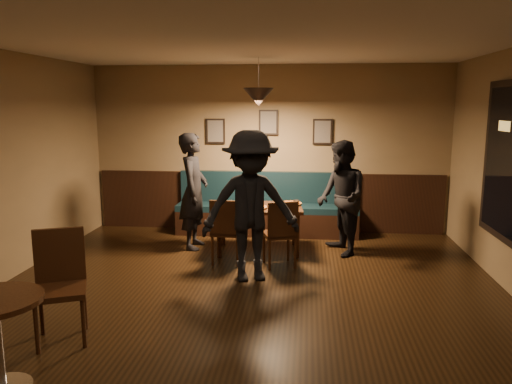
% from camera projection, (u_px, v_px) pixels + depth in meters
% --- Properties ---
extents(floor, '(7.00, 7.00, 0.00)m').
position_uv_depth(floor, '(242.00, 312.00, 5.19)').
color(floor, black).
rests_on(floor, ground).
extents(ceiling, '(7.00, 7.00, 0.00)m').
position_uv_depth(ceiling, '(240.00, 35.00, 4.70)').
color(ceiling, silver).
rests_on(ceiling, ground).
extents(wall_back, '(6.00, 0.00, 6.00)m').
position_uv_depth(wall_back, '(269.00, 149.00, 8.37)').
color(wall_back, '#8C704F').
rests_on(wall_back, ground).
extents(wall_front, '(6.00, 0.00, 6.00)m').
position_uv_depth(wall_front, '(89.00, 353.00, 1.52)').
color(wall_front, '#8C704F').
rests_on(wall_front, ground).
extents(wainscot, '(5.88, 0.06, 1.00)m').
position_uv_depth(wainscot, '(268.00, 201.00, 8.50)').
color(wainscot, black).
rests_on(wainscot, ground).
extents(booth_bench, '(3.00, 0.60, 1.00)m').
position_uv_depth(booth_bench, '(267.00, 205.00, 8.24)').
color(booth_bench, '#0F232D').
rests_on(booth_bench, ground).
extents(picture_left, '(0.32, 0.04, 0.42)m').
position_uv_depth(picture_left, '(216.00, 131.00, 8.38)').
color(picture_left, black).
rests_on(picture_left, wall_back).
extents(picture_center, '(0.32, 0.04, 0.42)m').
position_uv_depth(picture_center, '(268.00, 122.00, 8.26)').
color(picture_center, black).
rests_on(picture_center, wall_back).
extents(picture_right, '(0.32, 0.04, 0.42)m').
position_uv_depth(picture_right, '(322.00, 132.00, 8.20)').
color(picture_right, black).
rests_on(picture_right, wall_back).
extents(pendant_lamp, '(0.44, 0.44, 0.25)m').
position_uv_depth(pendant_lamp, '(259.00, 97.00, 6.97)').
color(pendant_lamp, black).
rests_on(pendant_lamp, ceiling).
extents(dining_table, '(1.33, 0.92, 0.68)m').
position_uv_depth(dining_table, '(258.00, 229.00, 7.30)').
color(dining_table, black).
rests_on(dining_table, floor).
extents(chair_near_left, '(0.42, 0.42, 0.90)m').
position_uv_depth(chair_near_left, '(227.00, 230.00, 6.75)').
color(chair_near_left, black).
rests_on(chair_near_left, floor).
extents(chair_near_right, '(0.50, 0.50, 0.91)m').
position_uv_depth(chair_near_right, '(279.00, 233.00, 6.62)').
color(chair_near_right, black).
rests_on(chair_near_right, floor).
extents(diner_left, '(0.42, 0.64, 1.74)m').
position_uv_depth(diner_left, '(194.00, 191.00, 7.39)').
color(diner_left, black).
rests_on(diner_left, floor).
extents(diner_right, '(0.84, 0.95, 1.65)m').
position_uv_depth(diner_right, '(341.00, 198.00, 7.07)').
color(diner_right, black).
rests_on(diner_right, floor).
extents(diner_front, '(1.34, 1.00, 1.85)m').
position_uv_depth(diner_front, '(251.00, 206.00, 6.01)').
color(diner_front, black).
rests_on(diner_front, floor).
extents(pizza_a, '(0.37, 0.37, 0.04)m').
position_uv_depth(pizza_a, '(230.00, 203.00, 7.36)').
color(pizza_a, orange).
rests_on(pizza_a, dining_table).
extents(pizza_b, '(0.34, 0.34, 0.04)m').
position_uv_depth(pizza_b, '(256.00, 207.00, 7.09)').
color(pizza_b, orange).
rests_on(pizza_b, dining_table).
extents(pizza_c, '(0.41, 0.41, 0.04)m').
position_uv_depth(pizza_c, '(291.00, 203.00, 7.35)').
color(pizza_c, orange).
rests_on(pizza_c, dining_table).
extents(soda_glass, '(0.08, 0.08, 0.16)m').
position_uv_depth(soda_glass, '(296.00, 206.00, 6.85)').
color(soda_glass, black).
rests_on(soda_glass, dining_table).
extents(tabasco_bottle, '(0.03, 0.03, 0.11)m').
position_uv_depth(tabasco_bottle, '(296.00, 204.00, 7.14)').
color(tabasco_bottle, maroon).
rests_on(tabasco_bottle, dining_table).
extents(napkin_a, '(0.17, 0.17, 0.01)m').
position_uv_depth(napkin_a, '(224.00, 202.00, 7.52)').
color(napkin_a, '#207835').
rests_on(napkin_a, dining_table).
extents(napkin_b, '(0.20, 0.20, 0.01)m').
position_uv_depth(napkin_b, '(219.00, 209.00, 7.03)').
color(napkin_b, '#1F7737').
rests_on(napkin_b, dining_table).
extents(cutlery_set, '(0.17, 0.07, 0.00)m').
position_uv_depth(cutlery_set, '(258.00, 212.00, 6.86)').
color(cutlery_set, '#B6B5BA').
rests_on(cutlery_set, dining_table).
extents(cafe_chair_far, '(0.59, 0.59, 1.02)m').
position_uv_depth(cafe_chair_far, '(60.00, 288.00, 4.47)').
color(cafe_chair_far, black).
rests_on(cafe_chair_far, floor).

